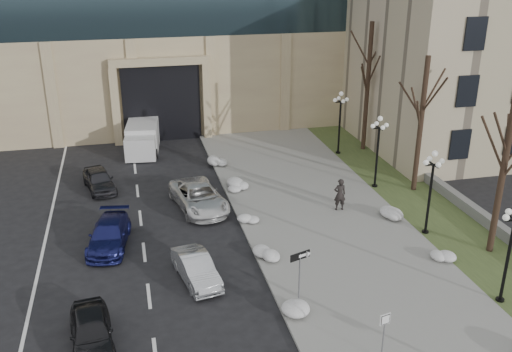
# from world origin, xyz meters

# --- Properties ---
(sidewalk) EXTENTS (9.00, 40.00, 0.12)m
(sidewalk) POSITION_xyz_m (3.50, 14.00, 0.06)
(sidewalk) COLOR gray
(sidewalk) RESTS_ON ground
(curb) EXTENTS (0.30, 40.00, 0.14)m
(curb) POSITION_xyz_m (-1.00, 14.00, 0.07)
(curb) COLOR gray
(curb) RESTS_ON ground
(grass_strip) EXTENTS (4.00, 40.00, 0.10)m
(grass_strip) POSITION_xyz_m (10.00, 14.00, 0.05)
(grass_strip) COLOR #3C4C26
(grass_strip) RESTS_ON ground
(stone_wall) EXTENTS (0.50, 30.00, 0.70)m
(stone_wall) POSITION_xyz_m (12.00, 16.00, 0.35)
(stone_wall) COLOR slate
(stone_wall) RESTS_ON ground
(classical_building) EXTENTS (22.00, 18.12, 12.00)m
(classical_building) POSITION_xyz_m (22.00, 27.98, 6.00)
(classical_building) COLOR tan
(classical_building) RESTS_ON ground
(car_a) EXTENTS (1.97, 4.06, 1.34)m
(car_a) POSITION_xyz_m (-8.80, 7.08, 0.67)
(car_a) COLOR black
(car_a) RESTS_ON ground
(car_b) EXTENTS (2.06, 4.01, 1.26)m
(car_b) POSITION_xyz_m (-4.27, 10.80, 0.63)
(car_b) COLOR #B7BABF
(car_b) RESTS_ON ground
(car_c) EXTENTS (2.53, 4.75, 1.31)m
(car_c) POSITION_xyz_m (-8.17, 15.06, 0.65)
(car_c) COLOR navy
(car_c) RESTS_ON ground
(car_d) EXTENTS (3.34, 5.66, 1.48)m
(car_d) POSITION_xyz_m (-3.05, 18.54, 0.74)
(car_d) COLOR silver
(car_d) RESTS_ON ground
(car_e) EXTENTS (2.43, 4.18, 1.34)m
(car_e) POSITION_xyz_m (-8.80, 22.78, 0.67)
(car_e) COLOR #2C2C31
(car_e) RESTS_ON ground
(pedestrian) EXTENTS (0.74, 0.52, 1.92)m
(pedestrian) POSITION_xyz_m (4.82, 16.23, 1.08)
(pedestrian) COLOR black
(pedestrian) RESTS_ON sidewalk
(box_truck) EXTENTS (2.96, 6.66, 2.05)m
(box_truck) POSITION_xyz_m (-5.68, 30.10, 0.99)
(box_truck) COLOR silver
(box_truck) RESTS_ON ground
(one_way_sign) EXTENTS (1.01, 0.45, 2.72)m
(one_way_sign) POSITION_xyz_m (-0.17, 7.64, 2.25)
(one_way_sign) COLOR slate
(one_way_sign) RESTS_ON ground
(keep_sign) EXTENTS (0.44, 0.14, 2.08)m
(keep_sign) POSITION_xyz_m (1.68, 3.70, 1.53)
(keep_sign) COLOR slate
(keep_sign) RESTS_ON ground
(snow_clump_c) EXTENTS (1.10, 1.60, 0.36)m
(snow_clump_c) POSITION_xyz_m (-0.35, 6.62, 0.30)
(snow_clump_c) COLOR silver
(snow_clump_c) RESTS_ON sidewalk
(snow_clump_d) EXTENTS (1.10, 1.60, 0.36)m
(snow_clump_d) POSITION_xyz_m (-0.81, 12.06, 0.30)
(snow_clump_d) COLOR silver
(snow_clump_d) RESTS_ON sidewalk
(snow_clump_e) EXTENTS (1.10, 1.60, 0.36)m
(snow_clump_e) POSITION_xyz_m (-0.86, 16.00, 0.30)
(snow_clump_e) COLOR silver
(snow_clump_e) RESTS_ON sidewalk
(snow_clump_f) EXTENTS (1.10, 1.60, 0.36)m
(snow_clump_f) POSITION_xyz_m (-0.41, 20.47, 0.30)
(snow_clump_f) COLOR silver
(snow_clump_f) RESTS_ON sidewalk
(snow_clump_g) EXTENTS (1.10, 1.60, 0.36)m
(snow_clump_g) POSITION_xyz_m (-0.74, 25.35, 0.30)
(snow_clump_g) COLOR silver
(snow_clump_g) RESTS_ON sidewalk
(snow_clump_i) EXTENTS (1.10, 1.60, 0.36)m
(snow_clump_i) POSITION_xyz_m (7.57, 9.37, 0.30)
(snow_clump_i) COLOR silver
(snow_clump_i) RESTS_ON sidewalk
(snow_clump_j) EXTENTS (1.10, 1.60, 0.36)m
(snow_clump_j) POSITION_xyz_m (7.36, 14.80, 0.30)
(snow_clump_j) COLOR silver
(snow_clump_j) RESTS_ON sidewalk
(lamppost_a) EXTENTS (1.18, 1.18, 4.76)m
(lamppost_a) POSITION_xyz_m (8.30, 6.00, 3.07)
(lamppost_a) COLOR black
(lamppost_a) RESTS_ON ground
(lamppost_b) EXTENTS (1.18, 1.18, 4.76)m
(lamppost_b) POSITION_xyz_m (8.30, 12.50, 3.07)
(lamppost_b) COLOR black
(lamppost_b) RESTS_ON ground
(lamppost_c) EXTENTS (1.18, 1.18, 4.76)m
(lamppost_c) POSITION_xyz_m (8.30, 19.00, 3.07)
(lamppost_c) COLOR black
(lamppost_c) RESTS_ON ground
(lamppost_d) EXTENTS (1.18, 1.18, 4.76)m
(lamppost_d) POSITION_xyz_m (8.30, 25.50, 3.07)
(lamppost_d) COLOR black
(lamppost_d) RESTS_ON ground
(tree_near) EXTENTS (3.20, 3.20, 9.00)m
(tree_near) POSITION_xyz_m (10.50, 10.00, 5.83)
(tree_near) COLOR black
(tree_near) RESTS_ON ground
(tree_mid) EXTENTS (3.20, 3.20, 8.50)m
(tree_mid) POSITION_xyz_m (10.50, 18.00, 5.50)
(tree_mid) COLOR black
(tree_mid) RESTS_ON ground
(tree_far) EXTENTS (3.20, 3.20, 9.50)m
(tree_far) POSITION_xyz_m (10.50, 26.00, 6.15)
(tree_far) COLOR black
(tree_far) RESTS_ON ground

